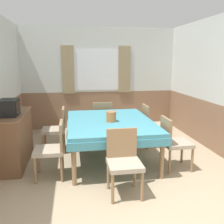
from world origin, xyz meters
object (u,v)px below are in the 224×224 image
at_px(chair_right_near, 173,141).
at_px(tv, 9,108).
at_px(sideboard, 13,138).
at_px(chair_left_near, 53,147).
at_px(dining_table, 110,126).
at_px(chair_left_far, 57,128).
at_px(vase, 111,117).
at_px(chair_head_near, 124,159).
at_px(chair_right_far, 152,124).
at_px(chair_head_window, 102,118).

relative_size(chair_right_near, tv, 2.33).
distance_m(sideboard, tv, 0.59).
distance_m(chair_left_near, tv, 1.00).
bearing_deg(dining_table, chair_left_far, 149.47).
relative_size(tv, vase, 2.11).
xyz_separation_m(chair_left_near, vase, (0.97, 0.47, 0.33)).
distance_m(dining_table, tv, 1.71).
height_order(chair_head_near, chair_right_near, same).
relative_size(chair_left_far, tv, 2.33).
height_order(chair_left_near, tv, tv).
bearing_deg(chair_left_far, chair_right_near, -120.53).
bearing_deg(chair_right_far, vase, -55.23).
distance_m(chair_right_near, vase, 1.12).
bearing_deg(tv, vase, 0.18).
bearing_deg(chair_head_near, dining_table, -90.00).
bearing_deg(chair_left_near, chair_head_near, -123.16).
bearing_deg(vase, chair_head_near, -90.47).
bearing_deg(chair_head_near, chair_head_window, -90.00).
distance_m(tv, vase, 1.68).
relative_size(chair_head_near, chair_right_near, 1.00).
distance_m(chair_left_far, chair_head_near, 2.01).
height_order(chair_left_far, tv, tv).
distance_m(chair_left_far, chair_right_near, 2.23).
distance_m(chair_head_near, vase, 1.15).
xyz_separation_m(chair_head_near, chair_left_near, (-0.96, 0.63, 0.00)).
height_order(dining_table, chair_head_near, chair_head_near).
height_order(sideboard, vase, vase).
height_order(chair_left_near, chair_right_near, same).
bearing_deg(tv, chair_right_far, 14.28).
xyz_separation_m(chair_left_far, chair_right_far, (1.92, 0.00, 0.00)).
distance_m(dining_table, chair_head_near, 1.21).
relative_size(chair_head_window, chair_right_near, 1.00).
bearing_deg(tv, dining_table, 3.44).
height_order(chair_head_near, chair_right_far, same).
relative_size(dining_table, vase, 11.15).
bearing_deg(chair_left_near, chair_right_near, -90.00).
xyz_separation_m(chair_right_near, sideboard, (-2.63, 0.63, -0.03)).
height_order(chair_right_far, sideboard, sideboard).
distance_m(chair_right_far, vase, 1.21).
bearing_deg(chair_head_window, vase, -89.60).
bearing_deg(sideboard, dining_table, -2.18).
bearing_deg(tv, chair_left_near, -33.86).
xyz_separation_m(chair_head_window, chair_head_near, (0.00, -2.39, 0.00)).
distance_m(chair_right_near, tv, 2.72).
xyz_separation_m(chair_head_near, chair_right_near, (0.96, 0.63, 0.00)).
height_order(chair_left_far, vase, vase).
relative_size(chair_left_near, tv, 2.33).
height_order(sideboard, tv, tv).
xyz_separation_m(chair_head_window, chair_right_far, (0.96, -0.63, 0.00)).
bearing_deg(vase, chair_right_near, -26.39).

